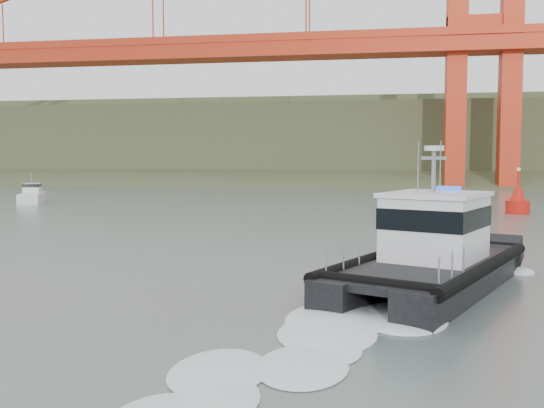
{
  "coord_description": "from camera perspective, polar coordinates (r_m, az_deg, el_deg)",
  "views": [
    {
      "loc": [
        5.95,
        -22.99,
        4.87
      ],
      "look_at": [
        0.49,
        8.98,
        2.4
      ],
      "focal_mm": 40.0,
      "sensor_mm": 36.0,
      "label": 1
    }
  ],
  "objects": [
    {
      "name": "headlands",
      "position": [
        148.63,
        7.43,
        5.16
      ],
      "size": [
        500.0,
        105.36,
        27.12
      ],
      "color": "#3C4B2B",
      "rests_on": "ground"
    },
    {
      "name": "ground",
      "position": [
        24.24,
        -4.75,
        -7.25
      ],
      "size": [
        400.0,
        400.0,
        0.0
      ],
      "primitive_type": "plane",
      "color": "#4B5954",
      "rests_on": "ground"
    },
    {
      "name": "motorboat",
      "position": [
        69.97,
        -21.67,
        0.75
      ],
      "size": [
        4.28,
        6.44,
        3.37
      ],
      "rotation": [
        0.0,
        0.0,
        0.4
      ],
      "color": "white",
      "rests_on": "ground"
    },
    {
      "name": "nav_buoy",
      "position": [
        57.17,
        22.12,
        0.28
      ],
      "size": [
        2.05,
        2.05,
        4.27
      ],
      "color": "red",
      "rests_on": "ground"
    },
    {
      "name": "patrol_boat",
      "position": [
        23.4,
        14.8,
        -4.37
      ],
      "size": [
        8.37,
        12.04,
        5.51
      ],
      "rotation": [
        0.0,
        0.0,
        -0.42
      ],
      "color": "black",
      "rests_on": "ground"
    }
  ]
}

